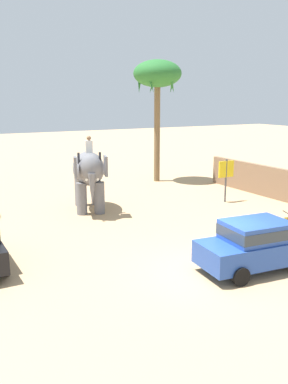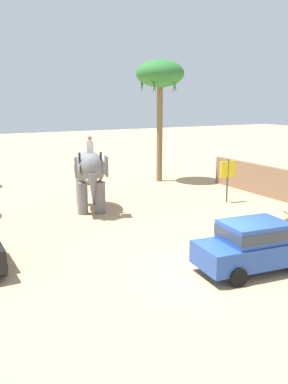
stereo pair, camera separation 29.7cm
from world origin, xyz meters
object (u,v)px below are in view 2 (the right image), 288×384
(elephant_with_mahout, at_px, (90,172))
(signboard_yellow, at_px, (228,172))
(palm_tree_near_hut, at_px, (160,77))
(car_sedan_foreground, at_px, (255,244))

(elephant_with_mahout, relative_size, signboard_yellow, 1.67)
(palm_tree_near_hut, bearing_deg, signboard_yellow, -88.14)
(car_sedan_foreground, relative_size, palm_tree_near_hut, 0.52)
(elephant_with_mahout, distance_m, palm_tree_near_hut, 10.02)
(elephant_with_mahout, relative_size, palm_tree_near_hut, 0.49)
(signboard_yellow, bearing_deg, elephant_with_mahout, 164.85)
(palm_tree_near_hut, height_order, signboard_yellow, palm_tree_near_hut)
(elephant_with_mahout, height_order, palm_tree_near_hut, palm_tree_near_hut)
(car_sedan_foreground, bearing_deg, elephant_with_mahout, 101.59)
(elephant_with_mahout, bearing_deg, palm_tree_near_hut, 35.89)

